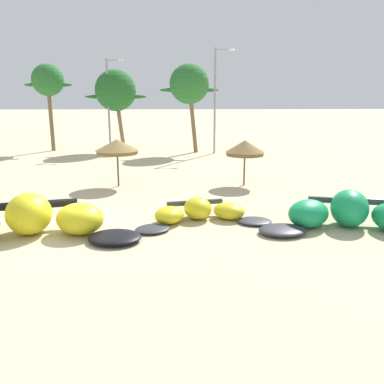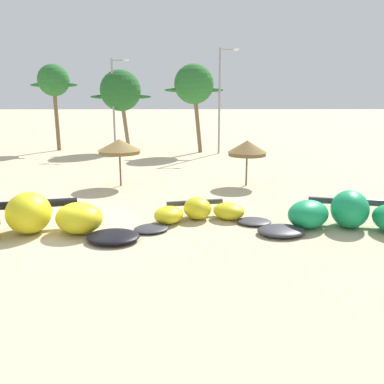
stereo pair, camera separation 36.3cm
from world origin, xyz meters
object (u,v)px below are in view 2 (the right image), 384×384
palm_left (54,81)px  lamppost_east_center (221,96)px  lamppost_west_center (115,100)px  kite_left (28,221)px  palm_left_of_gap (121,91)px  beach_umbrella_middle (119,146)px  beach_umbrella_near_palms (247,148)px  palm_center_left (194,85)px  kite_center (351,216)px  kite_left_of_center (199,213)px

palm_left → lamppost_east_center: (15.21, -2.29, -1.27)m
lamppost_west_center → kite_left: bearing=-88.6°
palm_left → palm_left_of_gap: palm_left is taller
palm_left → beach_umbrella_middle: bearing=-61.8°
kite_left → beach_umbrella_near_palms: bearing=42.8°
beach_umbrella_middle → palm_left_of_gap: size_ratio=0.37×
beach_umbrella_near_palms → palm_center_left: size_ratio=0.34×
palm_left → lamppost_west_center: lamppost_west_center is taller
beach_umbrella_middle → beach_umbrella_near_palms: 7.32m
kite_center → beach_umbrella_near_palms: bearing=110.1°
palm_center_left → palm_left: bearing=173.3°
lamppost_west_center → lamppost_east_center: bearing=-7.3°
lamppost_east_center → palm_left: bearing=171.4°
beach_umbrella_middle → beach_umbrella_near_palms: size_ratio=1.03×
kite_center → lamppost_east_center: size_ratio=0.82×
kite_left_of_center → beach_umbrella_middle: bearing=122.8°
kite_left → palm_center_left: bearing=73.9°
kite_left_of_center → beach_umbrella_near_palms: 7.67m
palm_center_left → beach_umbrella_middle: bearing=-107.6°
beach_umbrella_middle → lamppost_west_center: lamppost_west_center is taller
kite_left_of_center → palm_left: bearing=119.6°
kite_left → beach_umbrella_middle: (2.09, 8.66, 1.70)m
kite_left_of_center → beach_umbrella_near_palms: size_ratio=2.22×
palm_left → palm_left_of_gap: bearing=-0.5°
beach_umbrella_near_palms → palm_left_of_gap: palm_left_of_gap is taller
palm_left → palm_center_left: palm_left is taller
kite_left → kite_left_of_center: kite_left is taller
kite_left_of_center → lamppost_west_center: lamppost_west_center is taller
kite_left → kite_center: bearing=2.8°
palm_left_of_gap → lamppost_west_center: bearing=-111.7°
beach_umbrella_near_palms → palm_center_left: bearing=101.4°
kite_center → palm_center_left: bearing=104.6°
beach_umbrella_middle → lamppost_east_center: lamppost_east_center is taller
palm_left_of_gap → kite_left: bearing=-89.6°
palm_left_of_gap → beach_umbrella_middle: bearing=-81.7°
kite_center → lamppost_east_center: (-3.44, 21.40, 4.49)m
palm_left_of_gap → lamppost_east_center: (9.10, -2.23, -0.42)m
kite_center → palm_left_of_gap: bearing=118.0°
beach_umbrella_near_palms → lamppost_west_center: lamppost_west_center is taller
beach_umbrella_near_palms → palm_left: palm_left is taller
beach_umbrella_middle → palm_left: size_ratio=0.34×
kite_left → lamppost_east_center: 24.17m
kite_center → lamppost_east_center: 22.14m
palm_center_left → kite_left: bearing=-106.1°
kite_left → lamppost_west_center: (-0.58, 23.23, 4.04)m
beach_umbrella_middle → lamppost_west_center: size_ratio=0.33×
beach_umbrella_near_palms → lamppost_east_center: (-0.48, 13.30, 2.87)m
palm_left → palm_center_left: (12.86, -1.52, -0.32)m
beach_umbrella_near_palms → palm_left: size_ratio=0.33×
palm_left → kite_left: bearing=-75.5°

